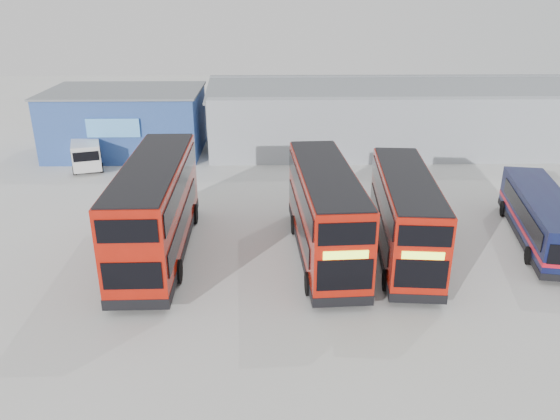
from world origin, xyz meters
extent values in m
plane|color=#B0B0AA|center=(0.00, 0.00, 0.00)|extent=(120.00, 120.00, 0.00)
cube|color=navy|center=(-14.00, 18.00, 2.50)|extent=(12.00, 8.00, 5.00)
cube|color=slate|center=(-14.00, 18.00, 5.05)|extent=(12.30, 8.30, 0.15)
cube|color=#56A8F4|center=(-14.00, 13.90, 3.00)|extent=(3.96, 0.15, 1.40)
cube|color=#949AA2|center=(8.00, 20.00, 2.50)|extent=(30.00, 12.00, 5.00)
cube|color=slate|center=(8.00, 17.20, 5.25)|extent=(30.50, 6.33, 1.29)
cube|color=slate|center=(8.00, 22.80, 5.25)|extent=(30.50, 6.33, 1.29)
cube|color=#A91609|center=(-7.99, -1.02, 2.61)|extent=(2.93, 11.57, 4.44)
cube|color=black|center=(-7.99, -1.02, 0.60)|extent=(2.97, 11.61, 0.49)
cube|color=black|center=(-6.59, -1.44, 2.09)|extent=(0.21, 9.77, 1.04)
cube|color=black|center=(-9.38, -1.48, 2.09)|extent=(0.21, 9.77, 1.04)
cube|color=black|center=(-6.60, -1.00, 3.95)|extent=(0.23, 10.86, 1.04)
cube|color=black|center=(-9.38, -1.04, 3.95)|extent=(0.23, 10.86, 1.04)
cube|color=black|center=(-8.08, 4.76, 1.98)|extent=(2.47, 0.09, 1.48)
cube|color=black|center=(-8.08, 4.76, 3.95)|extent=(2.47, 0.09, 1.04)
cube|color=#CEFF35|center=(-8.08, 4.77, 2.96)|extent=(1.98, 0.08, 0.38)
cube|color=black|center=(-7.90, -6.80, 1.98)|extent=(2.41, 0.09, 1.21)
cube|color=black|center=(-7.90, -6.80, 3.95)|extent=(2.41, 0.09, 0.99)
cube|color=black|center=(-7.99, -1.02, 4.85)|extent=(2.76, 11.40, 0.11)
cylinder|color=black|center=(-6.74, 3.00, 0.57)|extent=(0.37, 1.15, 1.14)
cylinder|color=black|center=(-9.37, 2.96, 0.57)|extent=(0.37, 1.15, 1.14)
cylinder|color=black|center=(-6.63, -3.91, 0.57)|extent=(0.37, 1.15, 1.14)
cylinder|color=black|center=(-9.26, -3.95, 0.57)|extent=(0.37, 1.15, 1.14)
cube|color=#A91609|center=(0.41, -1.26, 2.44)|extent=(3.18, 10.92, 4.16)
cube|color=black|center=(0.41, -1.26, 0.57)|extent=(3.22, 10.96, 0.46)
cube|color=black|center=(-0.91, -0.93, 1.95)|extent=(0.57, 9.14, 0.98)
cube|color=black|center=(1.69, -0.78, 1.95)|extent=(0.57, 9.14, 0.98)
cube|color=black|center=(-0.89, -1.34, 3.70)|extent=(0.63, 10.16, 0.98)
cube|color=black|center=(1.72, -1.19, 3.70)|extent=(0.63, 10.16, 0.98)
cube|color=black|center=(0.72, -6.67, 1.85)|extent=(2.31, 0.18, 1.39)
cube|color=black|center=(0.72, -6.67, 3.70)|extent=(2.31, 0.18, 0.98)
cube|color=#CEFF35|center=(0.72, -6.68, 2.78)|extent=(1.85, 0.15, 0.36)
cube|color=black|center=(0.11, 4.15, 1.85)|extent=(2.26, 0.18, 1.13)
cube|color=black|center=(0.11, 4.15, 3.70)|extent=(2.26, 0.18, 0.93)
cube|color=black|center=(0.41, -1.26, 4.54)|extent=(3.02, 10.76, 0.10)
cylinder|color=black|center=(-0.60, -5.08, 0.53)|extent=(0.39, 1.09, 1.07)
cylinder|color=black|center=(1.86, -4.94, 0.53)|extent=(0.39, 1.09, 1.07)
cylinder|color=black|center=(-0.97, 1.39, 0.53)|extent=(0.39, 1.09, 1.07)
cylinder|color=black|center=(1.49, 1.53, 0.53)|extent=(0.39, 1.09, 1.07)
cube|color=#A91609|center=(4.37, -1.38, 2.29)|extent=(3.28, 10.28, 3.90)
cube|color=black|center=(4.37, -1.38, 0.53)|extent=(3.33, 10.32, 0.43)
cube|color=black|center=(3.19, -0.89, 1.83)|extent=(0.80, 8.54, 0.91)
cube|color=black|center=(5.63, -1.11, 1.83)|extent=(0.80, 8.54, 0.91)
cube|color=black|center=(3.16, -1.27, 3.47)|extent=(0.88, 9.50, 0.91)
cube|color=black|center=(5.59, -1.49, 3.47)|extent=(0.88, 9.50, 0.91)
cube|color=black|center=(3.93, -6.44, 1.73)|extent=(2.16, 0.24, 1.30)
cube|color=black|center=(3.93, -6.44, 3.47)|extent=(2.16, 0.24, 0.91)
cube|color=#CEFF35|center=(3.93, -6.45, 2.60)|extent=(1.73, 0.19, 0.34)
cube|color=black|center=(4.82, 3.67, 1.73)|extent=(2.11, 0.23, 1.06)
cube|color=black|center=(4.82, 3.67, 3.47)|extent=(2.11, 0.23, 0.87)
cube|color=black|center=(4.37, -1.38, 4.26)|extent=(3.13, 10.12, 0.10)
cylinder|color=black|center=(2.91, -4.78, 0.50)|extent=(0.39, 1.02, 1.00)
cylinder|color=black|center=(5.22, -4.98, 0.50)|extent=(0.39, 1.02, 1.00)
cylinder|color=black|center=(3.45, 1.26, 0.50)|extent=(0.39, 1.02, 1.00)
cylinder|color=black|center=(5.75, 1.06, 0.50)|extent=(0.39, 1.02, 1.00)
cube|color=#0C1638|center=(12.06, 0.09, 1.49)|extent=(4.04, 10.06, 2.36)
cube|color=black|center=(12.06, 0.09, 0.47)|extent=(4.09, 10.10, 0.36)
cube|color=red|center=(12.06, 0.09, 1.07)|extent=(4.08, 10.09, 0.22)
cube|color=black|center=(10.89, 0.04, 1.87)|extent=(1.59, 8.07, 0.85)
cube|color=black|center=(12.99, 4.92, 1.65)|extent=(1.98, 0.42, 1.16)
cylinder|color=black|center=(13.77, 3.30, 0.46)|extent=(0.46, 0.97, 0.93)
cylinder|color=black|center=(11.66, 3.71, 0.46)|extent=(0.46, 0.97, 0.93)
cylinder|color=black|center=(10.48, -2.43, 0.46)|extent=(0.46, 0.97, 0.93)
cube|color=silver|center=(-16.19, 13.83, 1.23)|extent=(3.35, 5.28, 1.87)
cube|color=black|center=(-15.45, 11.46, 1.53)|extent=(1.70, 0.58, 0.69)
cube|color=black|center=(-16.68, 12.03, 1.53)|extent=(0.31, 0.86, 0.59)
cube|color=black|center=(-14.76, 12.63, 1.53)|extent=(0.31, 0.86, 0.59)
cylinder|color=black|center=(-16.59, 11.95, 0.35)|extent=(0.44, 0.75, 0.71)
cylinder|color=black|center=(-14.79, 12.52, 0.35)|extent=(0.44, 0.75, 0.71)
cylinder|color=black|center=(-17.59, 15.14, 0.35)|extent=(0.44, 0.75, 0.71)
cylinder|color=black|center=(-15.79, 15.71, 0.35)|extent=(0.44, 0.75, 0.71)
camera|label=1|loc=(-2.29, -26.20, 12.79)|focal=35.00mm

